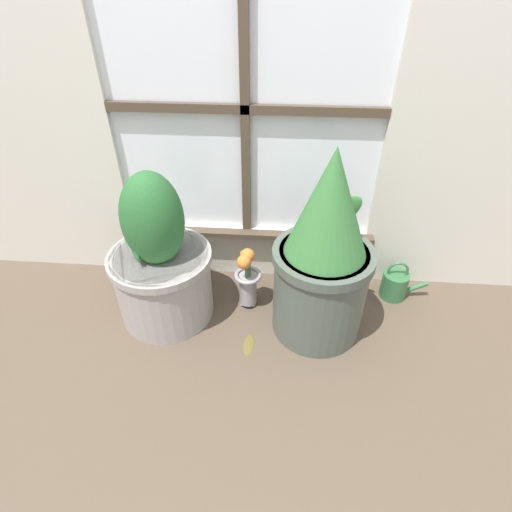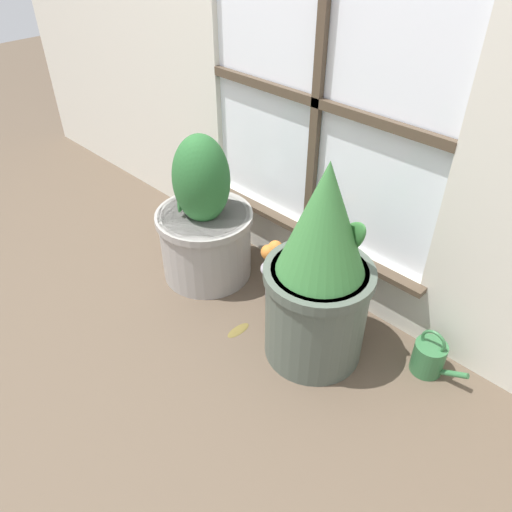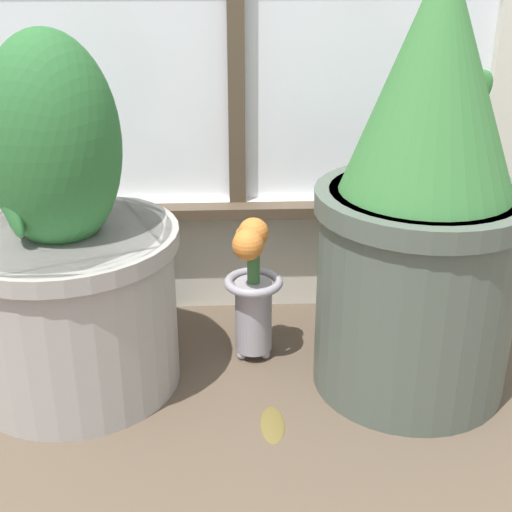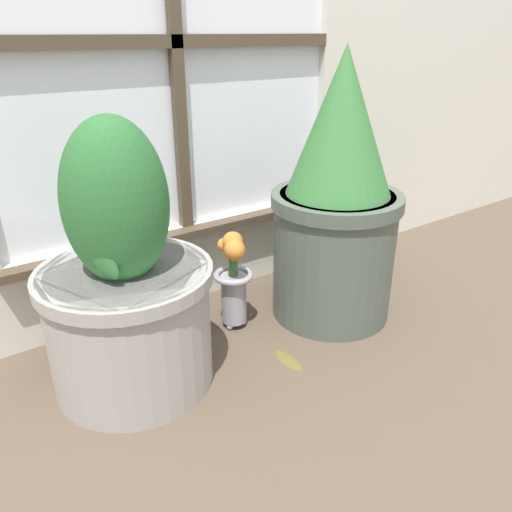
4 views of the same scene
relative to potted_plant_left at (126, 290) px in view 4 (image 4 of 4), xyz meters
The scene contains 6 objects.
ground_plane 0.46m from the potted_plant_left, 30.76° to the right, with size 10.00×10.00×0.00m, color brown.
potted_plant_left is the anchor object (origin of this frame).
potted_plant_right 0.66m from the potted_plant_left, ahead, with size 0.39×0.39×0.80m.
flower_vase 0.37m from the potted_plant_left, 11.19° to the left, with size 0.12×0.12×0.31m.
watering_can 1.05m from the potted_plant_left, 10.17° to the left, with size 0.21×0.12×0.20m.
fallen_leaf 0.48m from the potted_plant_left, 23.94° to the right, with size 0.05×0.11×0.01m.
Camera 4 is at (-0.68, -0.85, 0.83)m, focal length 35.00 mm.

